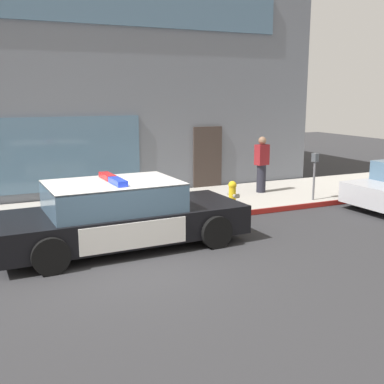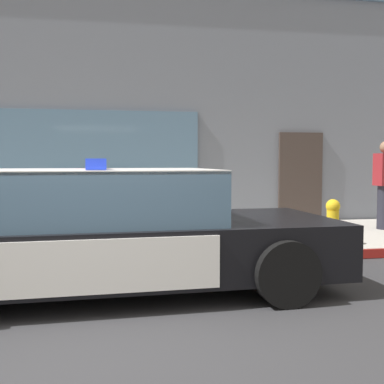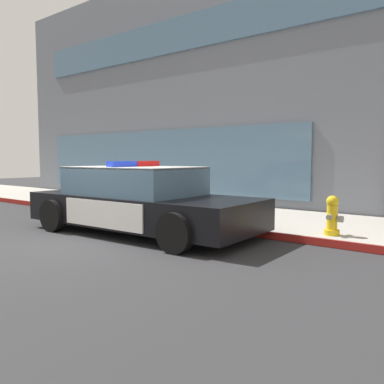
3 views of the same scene
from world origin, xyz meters
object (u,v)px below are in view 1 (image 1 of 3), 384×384
at_px(police_cruiser, 120,215).
at_px(parking_meter, 315,168).
at_px(fire_hydrant, 232,195).
at_px(pedestrian_on_sidewalk, 262,164).

distance_m(police_cruiser, parking_meter, 6.22).
height_order(fire_hydrant, pedestrian_on_sidewalk, pedestrian_on_sidewalk).
distance_m(police_cruiser, pedestrian_on_sidewalk, 6.07).
distance_m(fire_hydrant, parking_meter, 2.65).
height_order(police_cruiser, pedestrian_on_sidewalk, pedestrian_on_sidewalk).
bearing_deg(police_cruiser, fire_hydrant, 21.16).
relative_size(fire_hydrant, parking_meter, 0.54).
relative_size(police_cruiser, parking_meter, 3.80).
distance_m(pedestrian_on_sidewalk, parking_meter, 1.74).
bearing_deg(parking_meter, fire_hydrant, 177.61).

